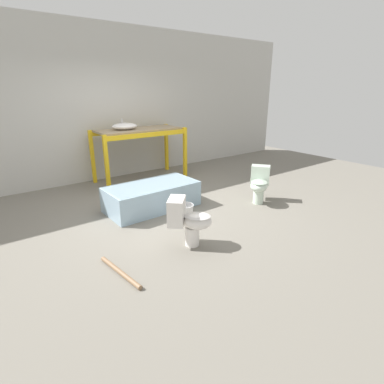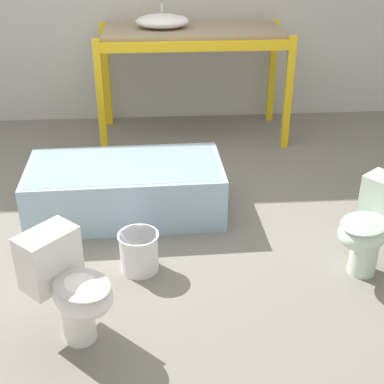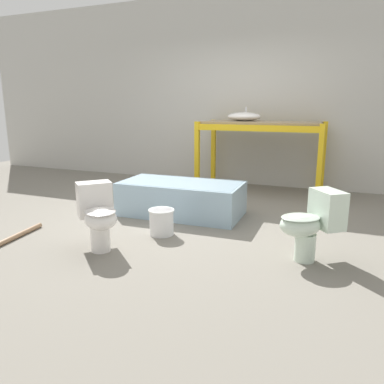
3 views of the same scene
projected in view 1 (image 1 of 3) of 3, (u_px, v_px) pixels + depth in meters
name	position (u px, v px, depth m)	size (l,w,h in m)	color
ground_plane	(157.00, 208.00, 5.11)	(12.00, 12.00, 0.00)	slate
warehouse_wall_rear	(99.00, 105.00, 6.31)	(10.80, 0.08, 3.20)	beige
shelving_rack	(139.00, 137.00, 6.39)	(1.90, 0.86, 1.12)	yellow
sink_basin	(125.00, 126.00, 6.18)	(0.53, 0.41, 0.22)	white
bathtub_main	(152.00, 195.00, 5.03)	(1.54, 0.80, 0.42)	#99B7CC
toilet_near	(188.00, 219.00, 3.79)	(0.61, 0.60, 0.64)	white
toilet_far	(259.00, 183.00, 5.24)	(0.62, 0.58, 0.64)	silver
bucket_white	(184.00, 213.00, 4.53)	(0.28, 0.28, 0.28)	white
loose_pipe	(120.00, 272.00, 3.28)	(0.15, 0.77, 0.05)	#8C6B4C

